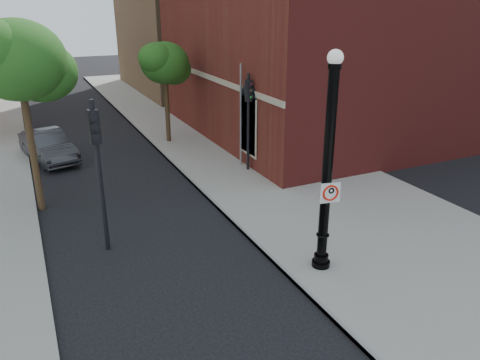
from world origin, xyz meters
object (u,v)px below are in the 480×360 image
traffic_signal_left (97,152)px  lamppost (327,177)px  no_parking_sign (330,193)px  parked_car (48,146)px  traffic_signal_right (249,107)px

traffic_signal_left → lamppost: bearing=-38.9°
no_parking_sign → parked_car: (-6.19, 13.80, -1.70)m
traffic_signal_right → lamppost: bearing=-90.0°
lamppost → parked_car: (-6.16, 13.65, -2.09)m
lamppost → traffic_signal_left: size_ratio=1.31×
no_parking_sign → traffic_signal_left: 6.61m
parked_car → traffic_signal_left: traffic_signal_left is taller
no_parking_sign → parked_car: size_ratio=0.13×
no_parking_sign → traffic_signal_left: bearing=155.1°
lamppost → no_parking_sign: (0.03, -0.15, -0.39)m
lamppost → traffic_signal_right: 8.36m
lamppost → traffic_signal_left: bearing=144.5°
lamppost → parked_car: 15.12m
lamppost → traffic_signal_right: bearing=78.1°
traffic_signal_left → traffic_signal_right: bearing=29.1°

